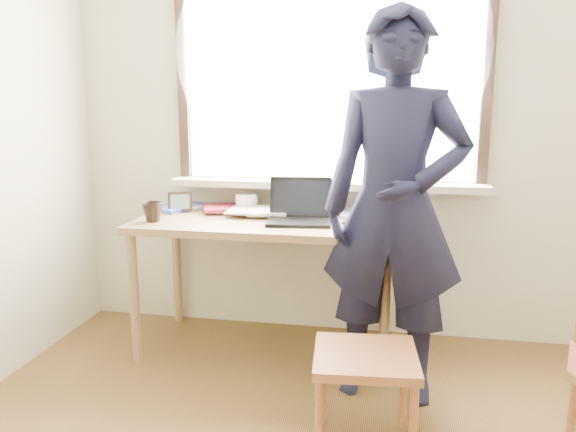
% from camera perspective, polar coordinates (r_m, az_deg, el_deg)
% --- Properties ---
extents(room_shell, '(3.52, 4.02, 2.61)m').
position_cam_1_polar(room_shell, '(1.58, 3.28, 20.02)').
color(room_shell, beige).
rests_on(room_shell, ground).
extents(desk, '(1.43, 0.72, 0.77)m').
position_cam_1_polar(desk, '(3.13, -2.16, -1.73)').
color(desk, '#927149').
rests_on(desk, ground).
extents(laptop, '(0.36, 0.31, 0.23)m').
position_cam_1_polar(laptop, '(3.04, 1.21, 0.46)').
color(laptop, black).
rests_on(laptop, desk).
extents(mug_white, '(0.19, 0.19, 0.11)m').
position_cam_1_polar(mug_white, '(3.35, -4.24, 1.40)').
color(mug_white, white).
rests_on(mug_white, desk).
extents(mug_dark, '(0.16, 0.16, 0.11)m').
position_cam_1_polar(mug_dark, '(3.13, -13.60, 0.41)').
color(mug_dark, black).
rests_on(mug_dark, desk).
extents(mouse, '(0.08, 0.06, 0.03)m').
position_cam_1_polar(mouse, '(2.95, 6.26, -0.74)').
color(mouse, black).
rests_on(mouse, desk).
extents(desk_clutter, '(0.89, 0.44, 0.04)m').
position_cam_1_polar(desk_clutter, '(3.39, -6.94, 0.96)').
color(desk_clutter, yellow).
rests_on(desk_clutter, desk).
extents(book_a, '(0.28, 0.33, 0.03)m').
position_cam_1_polar(book_a, '(3.48, -8.51, 1.03)').
color(book_a, white).
rests_on(book_a, desk).
extents(book_b, '(0.22, 0.28, 0.02)m').
position_cam_1_polar(book_b, '(3.27, 4.55, 0.40)').
color(book_b, white).
rests_on(book_b, desk).
extents(picture_frame, '(0.14, 0.06, 0.11)m').
position_cam_1_polar(picture_frame, '(3.36, -10.89, 1.30)').
color(picture_frame, black).
rests_on(picture_frame, desk).
extents(work_chair, '(0.44, 0.42, 0.42)m').
position_cam_1_polar(work_chair, '(2.36, 7.86, -15.08)').
color(work_chair, '#975831').
rests_on(work_chair, ground).
extents(person, '(0.71, 0.50, 1.83)m').
position_cam_1_polar(person, '(2.65, 10.77, 0.73)').
color(person, black).
rests_on(person, ground).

